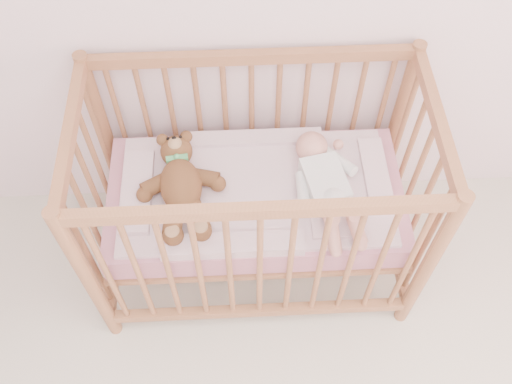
{
  "coord_description": "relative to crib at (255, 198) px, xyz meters",
  "views": [
    {
      "loc": [
        -0.16,
        0.29,
        2.49
      ],
      "look_at": [
        -0.1,
        1.55,
        0.62
      ],
      "focal_mm": 40.0,
      "sensor_mm": 36.0,
      "label": 1
    }
  ],
  "objects": [
    {
      "name": "baby",
      "position": [
        0.28,
        -0.02,
        0.14
      ],
      "size": [
        0.4,
        0.64,
        0.14
      ],
      "primitive_type": null,
      "rotation": [
        0.0,
        0.0,
        0.2
      ],
      "color": "white",
      "rests_on": "blanket"
    },
    {
      "name": "crib",
      "position": [
        0.0,
        0.0,
        0.0
      ],
      "size": [
        1.36,
        0.76,
        1.0
      ],
      "primitive_type": null,
      "color": "#B06F4A",
      "rests_on": "floor"
    },
    {
      "name": "blanket",
      "position": [
        -0.0,
        0.0,
        0.06
      ],
      "size": [
        1.1,
        0.58,
        0.06
      ],
      "primitive_type": null,
      "color": "pink",
      "rests_on": "mattress"
    },
    {
      "name": "mattress",
      "position": [
        0.0,
        0.0,
        -0.01
      ],
      "size": [
        1.22,
        0.62,
        0.13
      ],
      "primitive_type": "cube",
      "color": "#C97D88",
      "rests_on": "crib"
    },
    {
      "name": "teddy_bear",
      "position": [
        -0.3,
        -0.02,
        0.15
      ],
      "size": [
        0.44,
        0.57,
        0.15
      ],
      "primitive_type": null,
      "rotation": [
        0.0,
        0.0,
        0.13
      ],
      "color": "brown",
      "rests_on": "blanket"
    }
  ]
}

